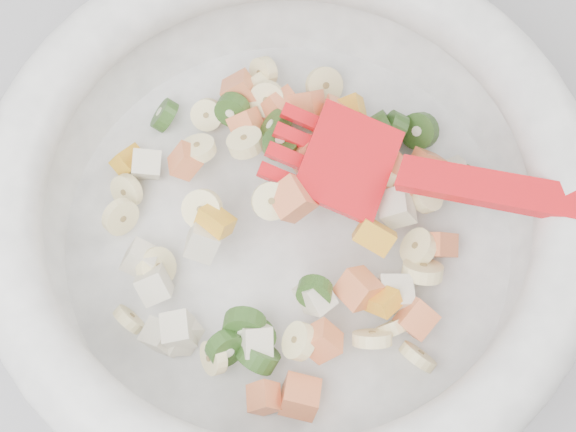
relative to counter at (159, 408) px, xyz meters
name	(u,v)px	position (x,y,z in m)	size (l,w,h in m)	color
counter	(159,408)	(0.00, 0.00, 0.00)	(2.00, 0.60, 0.90)	#A2A1A7
mixing_bowl	(289,208)	(0.15, -0.04, 0.51)	(0.43, 0.39, 0.13)	white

